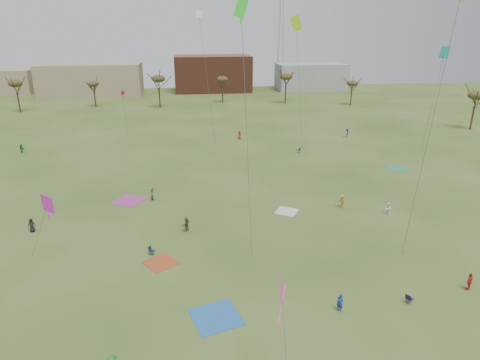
{
  "coord_description": "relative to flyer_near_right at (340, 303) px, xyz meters",
  "views": [
    {
      "loc": [
        -5.6,
        -29.04,
        20.59
      ],
      "look_at": [
        0.0,
        12.0,
        5.5
      ],
      "focal_mm": 31.09,
      "sensor_mm": 36.0,
      "label": 1
    }
  ],
  "objects": [
    {
      "name": "building_grey",
      "position": [
        34.35,
        121.55,
        3.75
      ],
      "size": [
        24.0,
        12.0,
        9.0
      ],
      "primitive_type": "cube",
      "color": "gray",
      "rests_on": "ground"
    },
    {
      "name": "flyer_far_a",
      "position": [
        -39.91,
        49.73,
        0.02
      ],
      "size": [
        1.37,
        1.29,
        1.54
      ],
      "primitive_type": "imported",
      "rotation": [
        0.0,
        0.0,
        2.42
      ],
      "color": "#267232",
      "rests_on": "ground"
    },
    {
      "name": "blanket_red",
      "position": [
        -14.03,
        9.05,
        -0.75
      ],
      "size": [
        3.72,
        3.72,
        0.03
      ],
      "primitive_type": "cube",
      "rotation": [
        0.0,
        0.0,
        0.61
      ],
      "color": "#B24823",
      "rests_on": "ground"
    },
    {
      "name": "building_tan_west",
      "position": [
        -70.65,
        125.55,
        3.25
      ],
      "size": [
        20.0,
        12.0,
        8.0
      ],
      "primitive_type": "cube",
      "color": "#937F60",
      "rests_on": "ground"
    },
    {
      "name": "flyer_near_right",
      "position": [
        0.0,
        0.0,
        0.0
      ],
      "size": [
        0.64,
        0.65,
        1.51
      ],
      "primitive_type": "imported",
      "rotation": [
        0.0,
        0.0,
        5.46
      ],
      "color": "navy",
      "rests_on": "ground"
    },
    {
      "name": "flyer_mid_a",
      "position": [
        -28.01,
        17.38,
        0.02
      ],
      "size": [
        0.9,
        0.8,
        1.55
      ],
      "primitive_type": "imported",
      "rotation": [
        0.0,
        0.0,
        0.51
      ],
      "color": "black",
      "rests_on": "ground"
    },
    {
      "name": "spectator_mid_e",
      "position": [
        12.07,
        16.45,
        -0.04
      ],
      "size": [
        0.86,
        0.88,
        1.43
      ],
      "primitive_type": "imported",
      "rotation": [
        0.0,
        0.0,
        5.4
      ],
      "color": "white",
      "rests_on": "ground"
    },
    {
      "name": "flyer_far_b",
      "position": [
        -0.49,
        54.2,
        0.03
      ],
      "size": [
        0.92,
        0.8,
        1.58
      ],
      "primitive_type": "imported",
      "rotation": [
        0.0,
        0.0,
        0.49
      ],
      "color": "maroon",
      "rests_on": "ground"
    },
    {
      "name": "blanket_plum",
      "position": [
        -18.67,
        24.77,
        -0.75
      ],
      "size": [
        4.67,
        4.67,
        0.03
      ],
      "primitive_type": "cube",
      "rotation": [
        0.0,
        0.0,
        2.58
      ],
      "color": "#B03690",
      "rests_on": "ground"
    },
    {
      "name": "camp_chair_center",
      "position": [
        5.86,
        0.2,
        -0.5
      ],
      "size": [
        0.72,
        0.7,
        0.87
      ],
      "rotation": [
        0.0,
        0.0,
        2.07
      ],
      "color": "#19163D",
      "rests_on": "ground"
    },
    {
      "name": "camp_chair_right",
      "position": [
        8.59,
        43.17,
        -0.5
      ],
      "size": [
        0.6,
        0.56,
        0.87
      ],
      "rotation": [
        0.0,
        0.0,
        4.83
      ],
      "color": "#15213B",
      "rests_on": "ground"
    },
    {
      "name": "flyer_far_c",
      "position": [
        21.12,
        52.51,
        0.16
      ],
      "size": [
        1.16,
        1.37,
        1.84
      ],
      "primitive_type": "imported",
      "rotation": [
        0.0,
        0.0,
        4.22
      ],
      "color": "navy",
      "rests_on": "ground"
    },
    {
      "name": "building_brick",
      "position": [
        -0.65,
        123.55,
        5.25
      ],
      "size": [
        26.0,
        16.0,
        12.0
      ],
      "primitive_type": "cube",
      "color": "brown",
      "rests_on": "ground"
    },
    {
      "name": "spectator_fore_a",
      "position": [
        11.71,
        1.24,
        0.04
      ],
      "size": [
        0.99,
        0.83,
        1.59
      ],
      "primitive_type": "imported",
      "rotation": [
        0.0,
        0.0,
        3.71
      ],
      "color": "red",
      "rests_on": "ground"
    },
    {
      "name": "ground",
      "position": [
        -5.65,
        3.55,
        -0.75
      ],
      "size": [
        260.0,
        260.0,
        0.0
      ],
      "primitive_type": "plane",
      "color": "#345119",
      "rests_on": "ground"
    },
    {
      "name": "spectator_fore_b",
      "position": [
        -15.61,
        24.48,
        0.09
      ],
      "size": [
        0.88,
        0.99,
        1.69
      ],
      "primitive_type": "imported",
      "rotation": [
        0.0,
        0.0,
        1.23
      ],
      "color": "#848154",
      "rests_on": "ground"
    },
    {
      "name": "tree_line",
      "position": [
        -8.5,
        82.67,
        6.33
      ],
      "size": [
        117.44,
        49.32,
        8.91
      ],
      "color": "#3A2B1E",
      "rests_on": "ground"
    },
    {
      "name": "camp_chair_left",
      "position": [
        -14.92,
        10.67,
        -0.5
      ],
      "size": [
        0.71,
        0.69,
        0.87
      ],
      "rotation": [
        0.0,
        0.0,
        1.1
      ],
      "color": "#131F35",
      "rests_on": "ground"
    },
    {
      "name": "blanket_cream",
      "position": [
        0.46,
        18.81,
        -0.75
      ],
      "size": [
        3.36,
        3.36,
        0.03
      ],
      "primitive_type": "cube",
      "rotation": [
        0.0,
        0.0,
        0.99
      ],
      "color": "silver",
      "rests_on": "ground"
    },
    {
      "name": "kites_aloft",
      "position": [
        -4.42,
        24.52,
        16.14
      ],
      "size": [
        63.19,
        59.09,
        24.3
      ],
      "color": "#F5AA19",
      "rests_on": "ground"
    },
    {
      "name": "flyer_mid_b",
      "position": [
        7.35,
        19.01,
        0.11
      ],
      "size": [
        0.9,
        1.24,
        1.73
      ],
      "primitive_type": "imported",
      "rotation": [
        0.0,
        0.0,
        4.96
      ],
      "color": "#B48321",
      "rests_on": "ground"
    },
    {
      "name": "blanket_blue",
      "position": [
        -9.53,
        0.59,
        -0.75
      ],
      "size": [
        4.34,
        4.34,
        0.03
      ],
      "primitive_type": "cube",
      "rotation": [
        0.0,
        0.0,
        0.3
      ],
      "color": "#2969B5",
      "rests_on": "ground"
    },
    {
      "name": "spectator_fore_c",
      "position": [
        -11.52,
        15.33,
        0.03
      ],
      "size": [
        1.18,
        1.48,
        1.58
      ],
      "primitive_type": "imported",
      "rotation": [
        0.0,
        0.0,
        4.14
      ],
      "color": "brown",
      "rests_on": "ground"
    },
    {
      "name": "building_tan",
      "position": [
        -40.65,
        118.55,
        4.25
      ],
      "size": [
        32.0,
        14.0,
        10.0
      ],
      "primitive_type": "cube",
      "color": "#937F60",
      "rests_on": "ground"
    },
    {
      "name": "radio_tower",
      "position": [
        24.35,
        128.55,
        18.45
      ],
      "size": [
        1.51,
        1.72,
        41.0
      ],
      "color": "#9EA3A8",
      "rests_on": "ground"
    },
    {
      "name": "blanket_olive",
      "position": [
        21.66,
        32.34,
        -0.75
      ],
      "size": [
        3.09,
        3.09,
        0.03
      ],
      "primitive_type": "cube",
      "rotation": [
        0.0,
        0.0,
        3.1
      ],
      "color": "#338D5D",
      "rests_on": "ground"
    }
  ]
}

